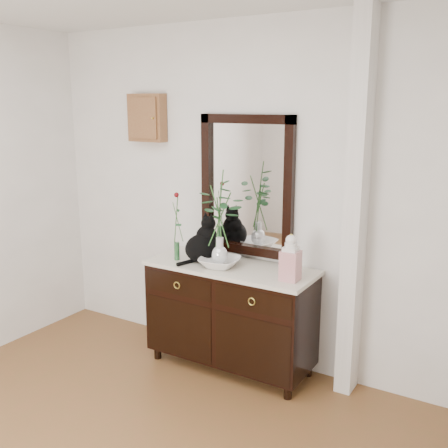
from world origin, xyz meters
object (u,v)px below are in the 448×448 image
Objects in this scene: sideboard at (231,311)px; cat at (202,239)px; ginger_jar at (291,257)px; lotus_bowl at (220,262)px.

cat reaches higher than sideboard.
ginger_jar is at bearing 11.04° from cat.
ginger_jar reaches higher than sideboard.
ginger_jar reaches higher than lotus_bowl.
sideboard is 0.61m from cat.
sideboard is 0.76m from ginger_jar.
sideboard is at bearing 172.39° from ginger_jar.
sideboard is at bearing 17.29° from cat.
sideboard is 3.67× the size of cat.
ginger_jar is (0.58, 0.00, 0.13)m from lotus_bowl.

